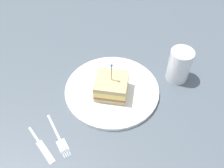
{
  "coord_description": "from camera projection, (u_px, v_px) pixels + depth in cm",
  "views": [
    {
      "loc": [
        -46.39,
        -4.24,
        55.49
      ],
      "look_at": [
        0.0,
        0.0,
        3.12
      ],
      "focal_mm": 40.42,
      "sensor_mm": 36.0,
      "label": 1
    }
  ],
  "objects": [
    {
      "name": "ground_plane",
      "position": [
        112.0,
        93.0,
        0.73
      ],
      "size": [
        119.6,
        119.6,
        2.0
      ],
      "primitive_type": "cube",
      "color": "#4C5660"
    },
    {
      "name": "fork",
      "position": [
        60.0,
        140.0,
        0.62
      ],
      "size": [
        11.71,
        8.6,
        0.35
      ],
      "color": "silver",
      "rests_on": "ground_plane"
    },
    {
      "name": "plate",
      "position": [
        112.0,
        90.0,
        0.72
      ],
      "size": [
        26.74,
        26.74,
        1.12
      ],
      "primitive_type": "cylinder",
      "color": "white",
      "rests_on": "ground_plane"
    },
    {
      "name": "sandwich_half_center",
      "position": [
        113.0,
        86.0,
        0.69
      ],
      "size": [
        8.94,
        9.16,
        10.85
      ],
      "color": "tan",
      "rests_on": "plate"
    },
    {
      "name": "drink_glass",
      "position": [
        179.0,
        67.0,
        0.73
      ],
      "size": [
        6.58,
        6.58,
        10.02
      ],
      "color": "gold",
      "rests_on": "ground_plane"
    },
    {
      "name": "knife",
      "position": [
        42.0,
        146.0,
        0.61
      ],
      "size": [
        9.45,
        9.1,
        0.35
      ],
      "color": "silver",
      "rests_on": "ground_plane"
    }
  ]
}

